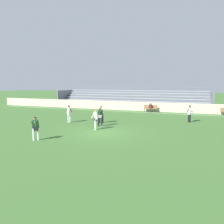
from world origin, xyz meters
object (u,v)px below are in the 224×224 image
spectator_seated (150,107)px  player_white_trailing_run (95,118)px  player_white_dropping_back (69,112)px  player_white_wide_left (190,112)px  player_dark_wide_right (100,115)px  bleacher_stand (130,99)px  soccer_ball (102,127)px  bench_far_left (151,108)px  player_dark_deep_cover (35,127)px  player_white_challenging (101,113)px

spectator_seated → player_white_trailing_run: (-2.52, -12.36, 0.29)m
player_white_trailing_run → player_white_dropping_back: player_white_dropping_back is taller
player_white_trailing_run → player_white_wide_left: player_white_wide_left is taller
spectator_seated → player_dark_wide_right: (-2.70, -10.96, 0.33)m
player_dark_wide_right → player_white_dropping_back: (-3.59, 0.68, -0.02)m
bleacher_stand → soccer_ball: bleacher_stand is taller
bench_far_left → player_white_wide_left: player_white_wide_left is taller
player_white_trailing_run → spectator_seated: bearing=78.5°
player_white_wide_left → player_white_dropping_back: bearing=-159.6°
player_white_trailing_run → player_white_wide_left: 9.64m
player_white_trailing_run → player_dark_deep_cover: size_ratio=1.03×
player_white_dropping_back → player_white_challenging: (3.09, 0.79, -0.01)m
bleacher_stand → spectator_seated: (4.01, -4.24, -0.69)m
player_white_dropping_back → player_dark_deep_cover: bearing=-78.4°
bleacher_stand → player_white_dropping_back: (-2.27, -14.52, -0.38)m
bleacher_stand → soccer_ball: 16.01m
bleacher_stand → spectator_seated: size_ratio=19.65×
spectator_seated → player_dark_wide_right: 11.29m
player_white_challenging → player_white_wide_left: bearing=22.6°
bleacher_stand → player_white_trailing_run: 16.68m
spectator_seated → soccer_ball: 11.84m
player_dark_deep_cover → player_white_wide_left: player_white_wide_left is taller
bench_far_left → player_white_trailing_run: bearing=-101.4°
player_dark_deep_cover → player_white_dropping_back: bearing=101.6°
soccer_ball → player_white_trailing_run: bearing=-110.9°
player_white_challenging → player_white_wide_left: player_white_wide_left is taller
bench_far_left → spectator_seated: spectator_seated is taller
player_white_trailing_run → player_dark_wide_right: player_dark_wide_right is taller
player_white_trailing_run → soccer_ball: bearing=69.1°
player_dark_deep_cover → player_white_challenging: player_white_challenging is taller
bench_far_left → player_white_wide_left: size_ratio=1.07×
soccer_ball → bleacher_stand: bearing=96.4°
bench_far_left → soccer_ball: (-2.23, -11.73, -0.44)m
player_white_trailing_run → player_dark_wide_right: bearing=97.2°
player_white_dropping_back → player_white_wide_left: 11.88m
bench_far_left → player_white_trailing_run: 12.74m
bench_far_left → player_white_dropping_back: size_ratio=1.07×
player_dark_wide_right → player_dark_deep_cover: size_ratio=1.06×
player_dark_wide_right → soccer_ball: 1.22m
bench_far_left → player_white_challenging: bearing=-108.4°
player_white_trailing_run → player_dark_wide_right: (-0.18, 1.40, 0.03)m
player_white_challenging → bench_far_left: bearing=71.6°
player_dark_deep_cover → player_white_challenging: 7.45m
player_dark_wide_right → player_dark_deep_cover: player_dark_wide_right is taller
player_white_wide_left → player_dark_wide_right: bearing=-147.5°
player_dark_deep_cover → soccer_ball: 5.85m
bench_far_left → spectator_seated: 0.19m
spectator_seated → player_dark_deep_cover: player_dark_deep_cover is taller
bleacher_stand → player_white_wide_left: size_ratio=14.16×
bench_far_left → player_dark_wide_right: 11.41m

